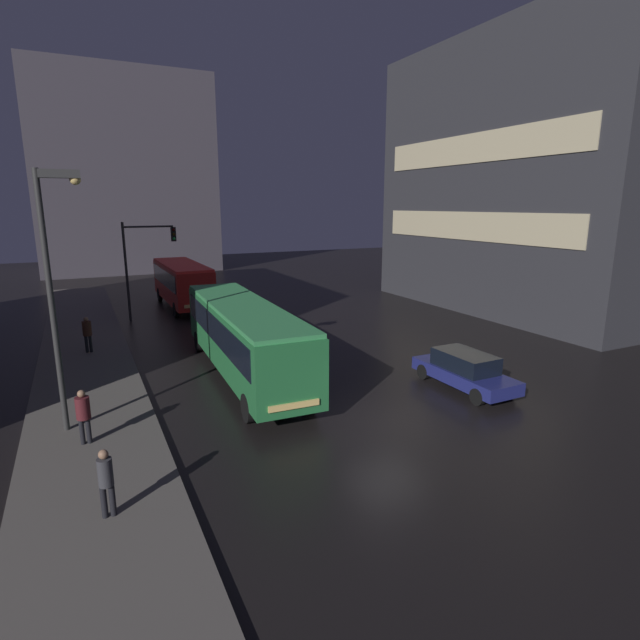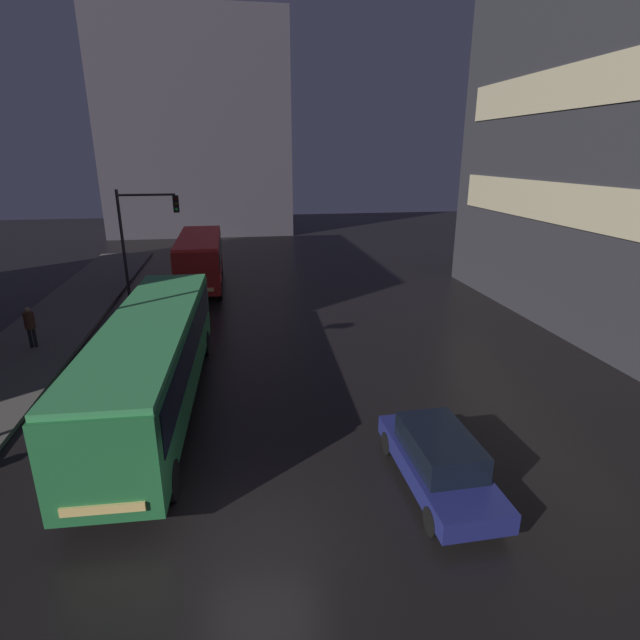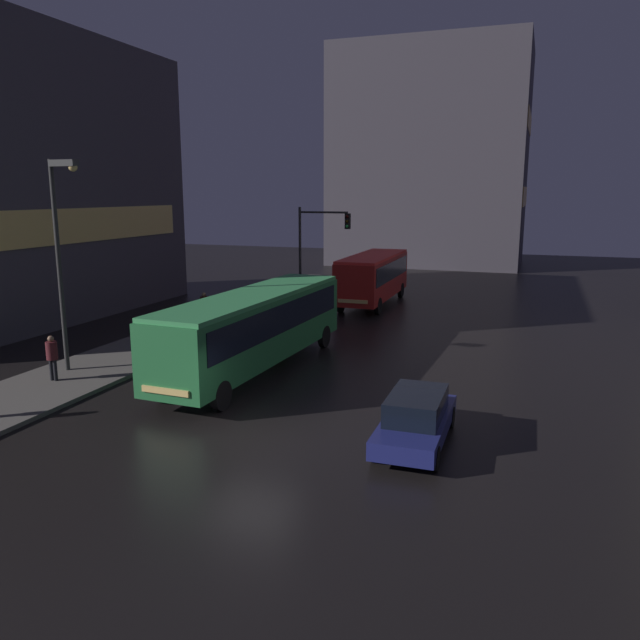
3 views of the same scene
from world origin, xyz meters
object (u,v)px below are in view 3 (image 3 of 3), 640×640
at_px(pedestrian_far, 204,306).
at_px(traffic_light_main, 317,241).
at_px(car_taxi, 416,418).
at_px(pedestrian_mid, 52,354).
at_px(bus_near, 255,323).
at_px(bus_far, 373,274).
at_px(street_lamp_sidewalk, 61,235).

distance_m(pedestrian_far, traffic_light_main, 8.53).
height_order(car_taxi, traffic_light_main, traffic_light_main).
distance_m(pedestrian_mid, pedestrian_far, 10.42).
xyz_separation_m(bus_near, pedestrian_far, (-5.88, 6.24, -0.72)).
xyz_separation_m(bus_far, pedestrian_far, (-6.43, -9.87, -0.72)).
bearing_deg(car_taxi, bus_far, -72.85).
height_order(bus_far, traffic_light_main, traffic_light_main).
bearing_deg(traffic_light_main, car_taxi, -62.59).
bearing_deg(bus_near, street_lamp_sidewalk, 25.82).
bearing_deg(pedestrian_far, bus_near, 76.38).
bearing_deg(car_taxi, pedestrian_far, -41.41).
relative_size(bus_near, car_taxi, 2.66).
height_order(car_taxi, street_lamp_sidewalk, street_lamp_sidewalk).
distance_m(car_taxi, traffic_light_main, 21.18).
height_order(pedestrian_far, traffic_light_main, traffic_light_main).
distance_m(bus_far, traffic_light_main, 4.48).
xyz_separation_m(bus_near, car_taxi, (7.42, -5.20, -1.18)).
bearing_deg(pedestrian_mid, car_taxi, 20.39).
xyz_separation_m(bus_far, traffic_light_main, (-2.76, -2.76, 2.21)).
xyz_separation_m(car_taxi, pedestrian_far, (-13.30, 11.44, 0.46)).
bearing_deg(traffic_light_main, street_lamp_sidewalk, -105.04).
relative_size(bus_far, pedestrian_far, 5.30).
bearing_deg(pedestrian_far, street_lamp_sidewalk, 28.82).
distance_m(car_taxi, street_lamp_sidewalk, 14.92).
xyz_separation_m(traffic_light_main, street_lamp_sidewalk, (-4.35, -16.20, 1.27)).
bearing_deg(bus_far, street_lamp_sidewalk, 68.91).
height_order(traffic_light_main, street_lamp_sidewalk, street_lamp_sidewalk).
height_order(bus_near, pedestrian_mid, bus_near).
xyz_separation_m(bus_far, car_taxi, (6.86, -21.31, -1.18)).
relative_size(bus_far, car_taxi, 2.05).
bearing_deg(traffic_light_main, pedestrian_mid, -102.99).
height_order(pedestrian_mid, traffic_light_main, traffic_light_main).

